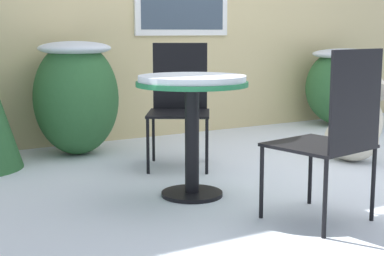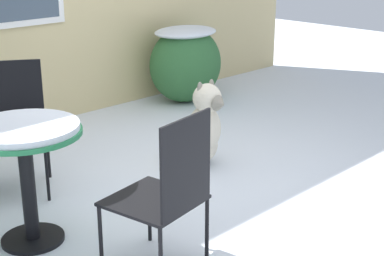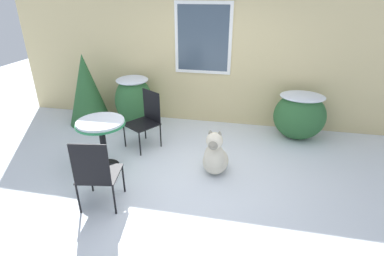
{
  "view_description": "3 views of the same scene",
  "coord_description": "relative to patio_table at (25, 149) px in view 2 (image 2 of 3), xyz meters",
  "views": [
    {
      "loc": [
        -3.18,
        -3.11,
        1.06
      ],
      "look_at": [
        -1.25,
        0.08,
        0.45
      ],
      "focal_mm": 55.0,
      "sensor_mm": 36.0,
      "label": 1
    },
    {
      "loc": [
        -2.91,
        -3.03,
        1.89
      ],
      "look_at": [
        0.42,
        0.3,
        0.31
      ],
      "focal_mm": 55.0,
      "sensor_mm": 36.0,
      "label": 2
    },
    {
      "loc": [
        0.87,
        -3.54,
        2.52
      ],
      "look_at": [
        0.0,
        0.6,
        0.55
      ],
      "focal_mm": 28.0,
      "sensor_mm": 36.0,
      "label": 3
    }
  ],
  "objects": [
    {
      "name": "dog",
      "position": [
        1.67,
        0.16,
        -0.35
      ],
      "size": [
        0.4,
        0.71,
        0.76
      ],
      "rotation": [
        0.0,
        0.0,
        -0.03
      ],
      "color": "beige",
      "rests_on": "ground_plane"
    },
    {
      "name": "patio_chair_near_table",
      "position": [
        0.38,
        0.83,
        -0.11
      ],
      "size": [
        0.66,
        0.66,
        0.97
      ],
      "rotation": [
        0.0,
        0.0,
        -0.57
      ],
      "color": "black",
      "rests_on": "ground_plane"
    },
    {
      "name": "patio_chair_far_side",
      "position": [
        0.37,
        -0.88,
        -0.11
      ],
      "size": [
        0.55,
        0.55,
        0.97
      ],
      "rotation": [
        0.0,
        0.0,
        3.31
      ],
      "color": "black",
      "rests_on": "ground_plane"
    },
    {
      "name": "shrub_middle",
      "position": [
        3.0,
        1.65,
        -0.16
      ],
      "size": [
        0.91,
        0.72,
        0.87
      ],
      "color": "#2D6033",
      "rests_on": "ground_plane"
    },
    {
      "name": "patio_table",
      "position": [
        0.0,
        0.0,
        0.0
      ],
      "size": [
        0.72,
        0.72,
        0.79
      ],
      "color": "black",
      "rests_on": "ground_plane"
    },
    {
      "name": "ground_plane",
      "position": [
        1.25,
        -0.08,
        -0.63
      ],
      "size": [
        16.0,
        16.0,
        0.0
      ],
      "primitive_type": "plane",
      "color": "silver"
    }
  ]
}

